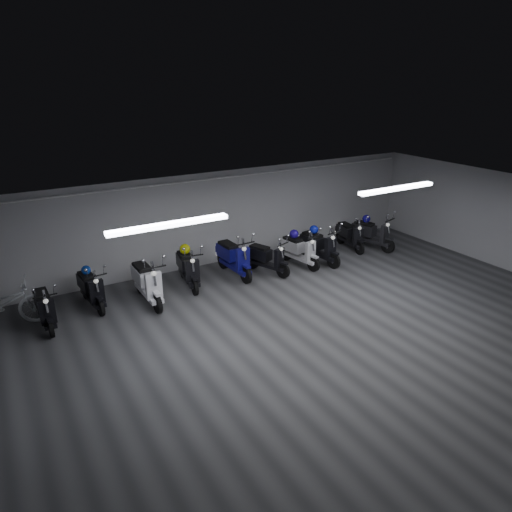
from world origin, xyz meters
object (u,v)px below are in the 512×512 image
scooter_4 (234,252)px  scooter_7 (319,241)px  scooter_5 (267,253)px  helmet_0 (366,219)px  scooter_1 (91,283)px  scooter_0 (44,302)px  helmet_3 (185,249)px  helmet_1 (294,234)px  helmet_4 (314,230)px  helmet_2 (86,270)px  scooter_9 (372,229)px  scooter_8 (351,231)px  scooter_2 (147,276)px  scooter_3 (188,263)px  scooter_6 (300,245)px

scooter_4 → scooter_7: (2.72, -0.41, -0.03)m
scooter_5 → helmet_0: bearing=-17.5°
scooter_1 → scooter_4: scooter_4 is taller
scooter_0 → helmet_0: scooter_0 is taller
scooter_4 → helmet_3: size_ratio=6.67×
scooter_7 → helmet_3: size_ratio=6.39×
helmet_1 → helmet_3: (-3.37, 0.33, 0.04)m
scooter_0 → scooter_4: 5.08m
scooter_0 → helmet_4: 7.76m
helmet_2 → helmet_3: (2.60, -0.04, 0.08)m
scooter_9 → scooter_4: bearing=160.3°
scooter_0 → scooter_4: scooter_4 is taller
scooter_4 → helmet_4: (2.68, -0.15, 0.27)m
helmet_0 → helmet_3: helmet_3 is taller
scooter_1 → scooter_4: 3.94m
scooter_8 → scooter_2: bearing=-168.3°
helmet_4 → scooter_2: bearing=-177.2°
helmet_1 → helmet_4: helmet_4 is taller
helmet_4 → helmet_0: bearing=2.7°
scooter_3 → helmet_0: scooter_3 is taller
scooter_7 → helmet_0: (2.19, 0.36, 0.28)m
scooter_9 → scooter_0: bearing=164.4°
scooter_5 → scooter_8: (3.43, 0.36, 0.00)m
scooter_3 → helmet_4: 4.10m
scooter_6 → helmet_3: (-3.41, 0.57, 0.33)m
scooter_5 → helmet_0: size_ratio=6.47×
scooter_4 → scooter_5: scooter_4 is taller
helmet_3 → scooter_4: bearing=-10.2°
helmet_2 → helmet_4: 6.66m
scooter_1 → scooter_2: 1.36m
scooter_3 → scooter_5: 2.33m
scooter_3 → helmet_0: (6.31, -0.05, 0.30)m
scooter_0 → helmet_3: size_ratio=5.68×
scooter_6 → helmet_0: bearing=-4.9°
scooter_2 → scooter_4: bearing=7.8°
scooter_4 → helmet_3: (-1.37, 0.25, 0.27)m
scooter_6 → helmet_1: scooter_6 is taller
scooter_7 → helmet_4: scooter_7 is taller
scooter_0 → scooter_1: (1.12, 0.47, 0.02)m
scooter_0 → scooter_6: (7.11, 0.09, 0.04)m
scooter_3 → helmet_1: (3.40, -0.08, 0.27)m
scooter_0 → scooter_9: bearing=-0.7°
scooter_8 → helmet_2: (-8.30, 0.26, 0.28)m
scooter_6 → helmet_3: size_ratio=6.04×
scooter_1 → helmet_1: (5.94, -0.13, 0.31)m
scooter_7 → scooter_5: bearing=170.0°
scooter_6 → helmet_0: size_ratio=6.73×
scooter_9 → scooter_2: bearing=164.5°
scooter_1 → scooter_8: size_ratio=1.01×
scooter_2 → scooter_8: (7.00, 0.44, -0.10)m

